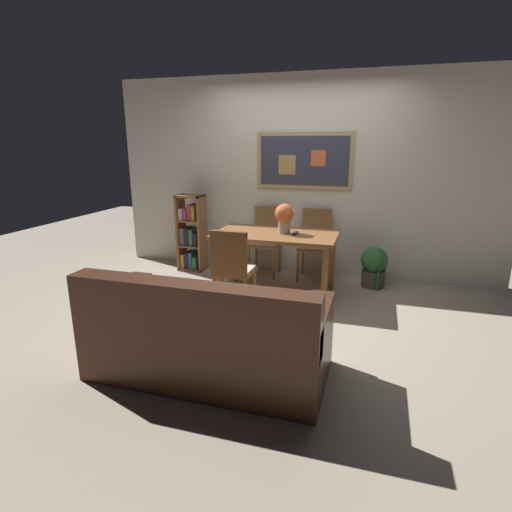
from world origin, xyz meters
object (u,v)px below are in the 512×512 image
dining_chair_far_right (315,238)px  flower_vase (285,216)px  dining_chair_far_left (266,235)px  potted_ivy (374,266)px  dining_chair_near_left (232,265)px  bookshelf (191,235)px  leather_couch (206,338)px  tv_remote (296,233)px  dining_table (276,242)px

dining_chair_far_right → flower_vase: bearing=-109.8°
dining_chair_far_left → potted_ivy: size_ratio=1.69×
dining_chair_near_left → bookshelf: 1.71m
dining_chair_far_left → dining_chair_far_right: (0.66, 0.00, 0.00)m
flower_vase → leather_couch: bearing=-94.9°
tv_remote → flower_vase: bearing=-180.0°
dining_chair_near_left → bookshelf: (-1.09, 1.31, -0.04)m
flower_vase → tv_remote: size_ratio=2.16×
bookshelf → potted_ivy: bearing=-0.3°
dining_table → bookshelf: size_ratio=1.33×
bookshelf → flower_vase: (1.47, -0.58, 0.44)m
flower_vase → bookshelf: bearing=158.5°
dining_chair_far_left → tv_remote: (0.54, -0.70, 0.21)m
dining_chair_far_left → dining_chair_far_right: same height
leather_couch → bookshelf: 2.81m
dining_chair_far_right → dining_table: bearing=-115.8°
dining_chair_far_right → flower_vase: 0.85m
dining_chair_far_right → leather_couch: size_ratio=0.51×
dining_chair_near_left → leather_couch: bearing=-79.9°
tv_remote → dining_chair_far_left: bearing=127.6°
potted_ivy → tv_remote: bearing=-147.5°
potted_ivy → flower_vase: bearing=-151.0°
dining_table → flower_vase: flower_vase is taller
bookshelf → dining_chair_near_left: bearing=-50.2°
bookshelf → potted_ivy: bookshelf is taller
dining_table → dining_chair_far_right: size_ratio=1.54×
dining_chair_near_left → flower_vase: 0.92m
flower_vase → tv_remote: bearing=0.0°
dining_chair_near_left → tv_remote: bearing=55.6°
flower_vase → tv_remote: flower_vase is taller
leather_couch → bookshelf: size_ratio=1.70×
tv_remote → potted_ivy: bearing=32.5°
dining_table → flower_vase: (0.10, 0.02, 0.30)m
bookshelf → flower_vase: flower_vase is taller
dining_chair_far_left → leather_couch: dining_chair_far_left is taller
dining_chair_near_left → dining_chair_far_left: bearing=91.3°
dining_chair_far_left → bookshelf: bearing=-173.4°
bookshelf → tv_remote: bookshelf is taller
dining_chair_far_right → dining_chair_near_left: same height
potted_ivy → flower_vase: size_ratio=1.59×
dining_table → potted_ivy: (1.11, 0.58, -0.37)m
dining_chair_near_left → flower_vase: size_ratio=2.68×
dining_table → tv_remote: (0.23, 0.02, 0.12)m
bookshelf → leather_couch: bearing=-62.3°
leather_couch → potted_ivy: bearing=64.4°
bookshelf → tv_remote: size_ratio=6.73×
dining_chair_far_left → dining_chair_near_left: bearing=-88.7°
dining_chair_far_left → dining_chair_far_right: bearing=0.2°
dining_table → potted_ivy: 1.31m
dining_chair_far_left → dining_chair_near_left: same height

